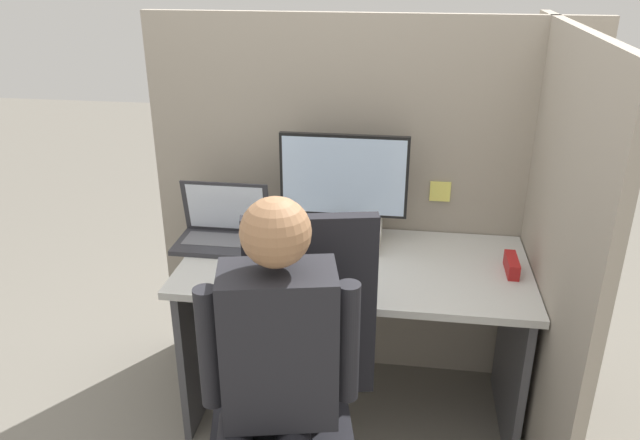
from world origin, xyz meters
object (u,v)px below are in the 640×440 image
at_px(carrot_toy, 318,277).
at_px(person, 271,376).
at_px(laptop, 223,232).
at_px(office_chair, 295,391).
at_px(monitor, 344,181).
at_px(stapler, 512,265).
at_px(paper_box, 343,234).

distance_m(carrot_toy, person, 0.58).
xyz_separation_m(laptop, office_chair, (0.43, -0.68, -0.24)).
relative_size(monitor, stapler, 3.40).
distance_m(office_chair, person, 0.26).
xyz_separation_m(paper_box, person, (-0.11, -0.93, -0.04)).
relative_size(carrot_toy, person, 0.09).
relative_size(monitor, carrot_toy, 4.54).
height_order(monitor, stapler, monitor).
relative_size(paper_box, carrot_toy, 2.79).
relative_size(laptop, office_chair, 0.34).
height_order(paper_box, stapler, paper_box).
bearing_deg(carrot_toy, office_chair, -92.37).
relative_size(laptop, carrot_toy, 3.26).
height_order(monitor, carrot_toy, monitor).
bearing_deg(laptop, stapler, -4.66).
height_order(stapler, person, person).
bearing_deg(laptop, carrot_toy, -31.67).
xyz_separation_m(monitor, office_chair, (-0.07, -0.76, -0.46)).
height_order(laptop, office_chair, office_chair).
bearing_deg(laptop, office_chair, -57.76).
relative_size(monitor, person, 0.41).
relative_size(monitor, office_chair, 0.47).
relative_size(stapler, office_chair, 0.14).
distance_m(monitor, person, 0.98).
height_order(stapler, office_chair, office_chair).
xyz_separation_m(paper_box, laptop, (-0.50, -0.08, 0.01)).
xyz_separation_m(monitor, laptop, (-0.50, -0.08, -0.23)).
height_order(laptop, stapler, laptop).
relative_size(laptop, person, 0.30).
bearing_deg(stapler, monitor, 165.33).
bearing_deg(office_chair, stapler, 38.30).
relative_size(laptop, stapler, 2.44).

